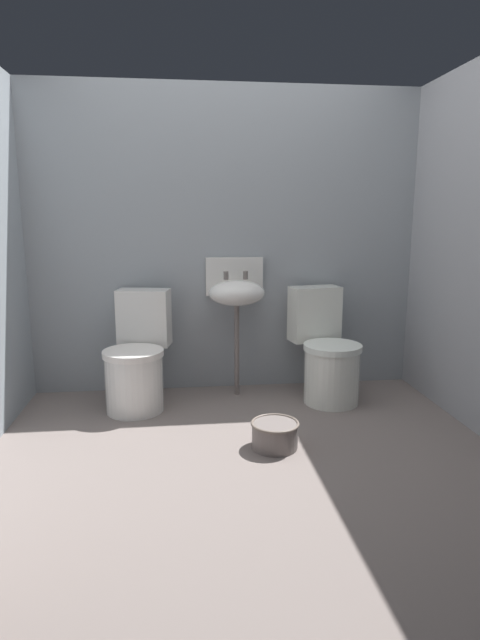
{
  "coord_description": "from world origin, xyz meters",
  "views": [
    {
      "loc": [
        -0.33,
        -2.58,
        1.29
      ],
      "look_at": [
        0.0,
        0.3,
        0.7
      ],
      "focal_mm": 28.92,
      "sensor_mm": 36.0,
      "label": 1
    }
  ],
  "objects_px": {
    "sink": "(236,292)",
    "bucket": "(275,434)",
    "toilet_right": "(326,355)",
    "toilet_left": "(137,361)"
  },
  "relations": [
    {
      "from": "toilet_right",
      "to": "bucket",
      "type": "bearing_deg",
      "value": 45.33
    },
    {
      "from": "sink",
      "to": "bucket",
      "type": "xyz_separation_m",
      "value": [
        0.12,
        -0.94,
        -0.67
      ]
    },
    {
      "from": "toilet_right",
      "to": "bucket",
      "type": "height_order",
      "value": "toilet_right"
    },
    {
      "from": "toilet_right",
      "to": "sink",
      "type": "relative_size",
      "value": 0.79
    },
    {
      "from": "sink",
      "to": "toilet_right",
      "type": "bearing_deg",
      "value": -16.82
    },
    {
      "from": "sink",
      "to": "bucket",
      "type": "height_order",
      "value": "sink"
    },
    {
      "from": "toilet_right",
      "to": "bucket",
      "type": "xyz_separation_m",
      "value": [
        -0.51,
        -0.75,
        -0.24
      ]
    },
    {
      "from": "toilet_left",
      "to": "sink",
      "type": "xyz_separation_m",
      "value": [
        0.7,
        0.19,
        0.43
      ]
    },
    {
      "from": "toilet_left",
      "to": "sink",
      "type": "height_order",
      "value": "sink"
    },
    {
      "from": "bucket",
      "to": "toilet_right",
      "type": "bearing_deg",
      "value": 56.06
    }
  ]
}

